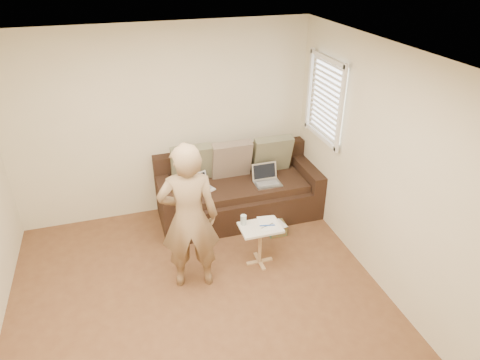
{
  "coord_description": "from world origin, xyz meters",
  "views": [
    {
      "loc": [
        -0.58,
        -3.07,
        3.39
      ],
      "look_at": [
        0.8,
        1.4,
        0.78
      ],
      "focal_mm": 31.69,
      "sensor_mm": 36.0,
      "label": 1
    }
  ],
  "objects_px": {
    "person": "(189,218)",
    "side_table": "(260,245)",
    "striped_box": "(276,228)",
    "drinking_glass": "(243,220)",
    "sofa": "(239,189)",
    "laptop_white": "(203,191)",
    "laptop_silver": "(268,184)"
  },
  "relations": [
    {
      "from": "person",
      "to": "side_table",
      "type": "bearing_deg",
      "value": -164.64
    },
    {
      "from": "striped_box",
      "to": "drinking_glass",
      "type": "bearing_deg",
      "value": -146.21
    },
    {
      "from": "sofa",
      "to": "person",
      "type": "relative_size",
      "value": 1.26
    },
    {
      "from": "laptop_white",
      "to": "side_table",
      "type": "relative_size",
      "value": 0.55
    },
    {
      "from": "laptop_silver",
      "to": "laptop_white",
      "type": "xyz_separation_m",
      "value": [
        -0.89,
        0.1,
        0.0
      ]
    },
    {
      "from": "side_table",
      "to": "drinking_glass",
      "type": "distance_m",
      "value": 0.38
    },
    {
      "from": "side_table",
      "to": "sofa",
      "type": "bearing_deg",
      "value": 86.48
    },
    {
      "from": "laptop_silver",
      "to": "side_table",
      "type": "distance_m",
      "value": 1.04
    },
    {
      "from": "striped_box",
      "to": "laptop_white",
      "type": "bearing_deg",
      "value": 149.37
    },
    {
      "from": "striped_box",
      "to": "sofa",
      "type": "bearing_deg",
      "value": 120.96
    },
    {
      "from": "laptop_silver",
      "to": "drinking_glass",
      "type": "relative_size",
      "value": 2.96
    },
    {
      "from": "drinking_glass",
      "to": "striped_box",
      "type": "height_order",
      "value": "drinking_glass"
    },
    {
      "from": "drinking_glass",
      "to": "sofa",
      "type": "bearing_deg",
      "value": 76.03
    },
    {
      "from": "sofa",
      "to": "side_table",
      "type": "relative_size",
      "value": 4.17
    },
    {
      "from": "laptop_white",
      "to": "drinking_glass",
      "type": "bearing_deg",
      "value": -96.73
    },
    {
      "from": "laptop_white",
      "to": "striped_box",
      "type": "height_order",
      "value": "laptop_white"
    },
    {
      "from": "sofa",
      "to": "drinking_glass",
      "type": "relative_size",
      "value": 18.33
    },
    {
      "from": "laptop_white",
      "to": "drinking_glass",
      "type": "xyz_separation_m",
      "value": [
        0.28,
        -0.91,
        0.07
      ]
    },
    {
      "from": "person",
      "to": "drinking_glass",
      "type": "bearing_deg",
      "value": -154.5
    },
    {
      "from": "striped_box",
      "to": "person",
      "type": "bearing_deg",
      "value": -154.93
    },
    {
      "from": "sofa",
      "to": "laptop_white",
      "type": "distance_m",
      "value": 0.54
    },
    {
      "from": "sofa",
      "to": "laptop_white",
      "type": "xyz_separation_m",
      "value": [
        -0.52,
        -0.06,
        0.1
      ]
    },
    {
      "from": "laptop_white",
      "to": "person",
      "type": "relative_size",
      "value": 0.17
    },
    {
      "from": "side_table",
      "to": "laptop_white",
      "type": "bearing_deg",
      "value": 114.37
    },
    {
      "from": "sofa",
      "to": "drinking_glass",
      "type": "distance_m",
      "value": 1.01
    },
    {
      "from": "laptop_white",
      "to": "striped_box",
      "type": "distance_m",
      "value": 1.1
    },
    {
      "from": "drinking_glass",
      "to": "side_table",
      "type": "bearing_deg",
      "value": -30.75
    },
    {
      "from": "sofa",
      "to": "person",
      "type": "bearing_deg",
      "value": -127.95
    },
    {
      "from": "laptop_white",
      "to": "striped_box",
      "type": "relative_size",
      "value": 1.2
    },
    {
      "from": "laptop_silver",
      "to": "side_table",
      "type": "bearing_deg",
      "value": -114.95
    },
    {
      "from": "sofa",
      "to": "striped_box",
      "type": "xyz_separation_m",
      "value": [
        0.34,
        -0.58,
        -0.35
      ]
    },
    {
      "from": "striped_box",
      "to": "laptop_silver",
      "type": "bearing_deg",
      "value": 87.21
    }
  ]
}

